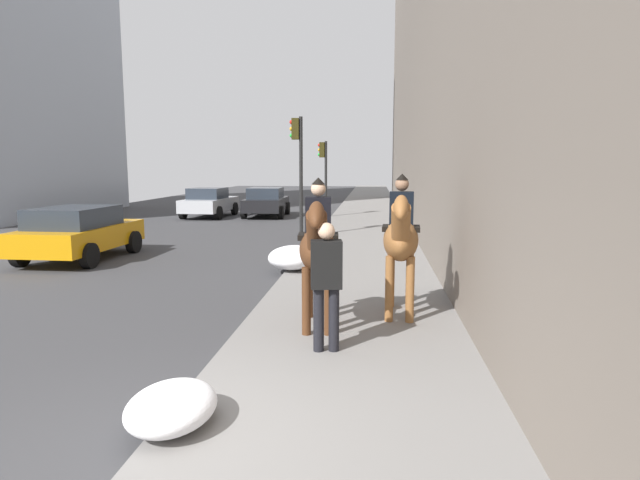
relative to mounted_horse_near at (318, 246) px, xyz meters
The scene contains 11 objects.
sidewalk_slab 3.91m from the mounted_horse_near, behind, with size 120.00×3.41×0.12m, color slate.
mounted_horse_near is the anchor object (origin of this frame).
mounted_horse_far 1.47m from the mounted_horse_near, 58.41° to the right, with size 2.15×0.64×2.29m.
pedestrian_greeting 1.09m from the mounted_horse_near, 168.34° to the right, with size 0.31×0.43×1.70m.
car_near_lane 19.22m from the mounted_horse_near, 22.03° to the left, with size 4.11×2.10×1.44m.
car_mid_lane 9.17m from the mounted_horse_near, 50.69° to the left, with size 3.90×2.13×1.44m.
car_far_lane 18.83m from the mounted_horse_near, 13.73° to the left, with size 3.96×2.09×1.44m.
traffic_light_near_curb 10.46m from the mounted_horse_near, ahead, with size 0.20×0.44×4.13m.
traffic_light_far_curb 17.54m from the mounted_horse_near, ahead, with size 0.20×0.44×3.64m.
snow_pile_near 3.55m from the mounted_horse_near, 161.98° to the left, with size 1.07×0.82×0.37m, color white.
snow_pile_far 4.75m from the mounted_horse_near, 13.03° to the left, with size 1.55×1.19×0.54m, color white.
Camera 1 is at (-4.18, -2.01, 2.55)m, focal length 30.21 mm.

